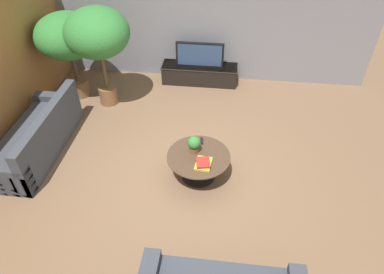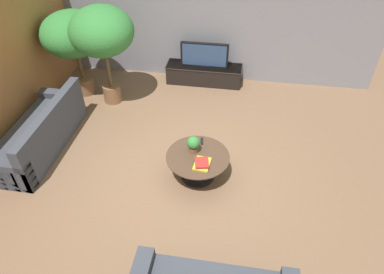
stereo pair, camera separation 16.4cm
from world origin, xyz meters
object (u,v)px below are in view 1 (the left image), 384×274
Objects in this scene: media_console at (199,73)px; potted_plant_tabletop at (194,144)px; couch_by_wall at (38,138)px; television at (200,55)px; coffee_table at (199,162)px; potted_palm_tall at (68,38)px; potted_palm_corner at (97,35)px.

potted_plant_tabletop is at bearing -86.00° from media_console.
media_console is at bearing 136.23° from couch_by_wall.
television reaches higher than couch_by_wall.
television reaches higher than media_console.
couch_by_wall is at bearing 174.06° from coffee_table.
television is 2.74m from potted_palm_tall.
media_console is 0.79× the size of couch_by_wall.
potted_plant_tabletop is (0.20, -2.88, 0.38)m from media_console.
coffee_table is at bearing 84.06° from couch_by_wall.
potted_palm_corner reaches higher than couch_by_wall.
potted_palm_corner is at bearing -149.77° from television.
coffee_table reaches higher than media_console.
coffee_table is 0.50× the size of potted_palm_corner.
media_console is at bearing 18.23° from potted_palm_tall.
media_console is 2.88m from potted_palm_tall.
television reaches higher than potted_plant_tabletop.
coffee_table is 0.32m from potted_plant_tabletop.
television is 3.02m from coffee_table.
media_console is 3.00m from coffee_table.
potted_plant_tabletop is at bearing -42.02° from potted_palm_corner.
television is 3.75× the size of potted_plant_tabletop.
television is 1.05× the size of coffee_table.
potted_palm_tall is at bearing 178.76° from couch_by_wall.
television is at bearing -90.00° from media_console.
potted_palm_corner is (-2.11, 1.92, 1.19)m from coffee_table.
television is at bearing 94.00° from potted_plant_tabletop.
potted_palm_tall is 0.89× the size of potted_palm_corner.
media_console is 0.47m from television.
potted_palm_tall is (-2.82, 2.15, 1.00)m from coffee_table.
potted_palm_tall is 6.40× the size of potted_plant_tabletop.
couch_by_wall is 2.80m from potted_plant_tabletop.
couch_by_wall is at bearing -133.79° from television.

